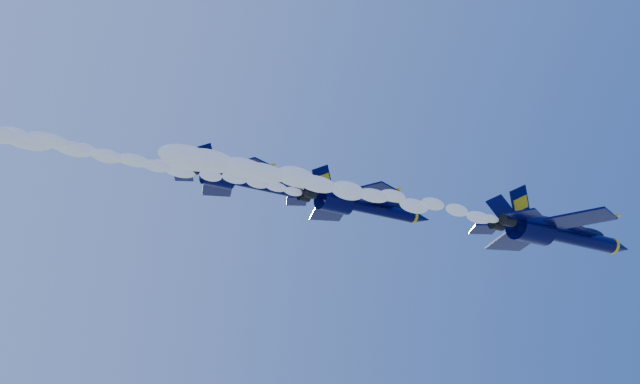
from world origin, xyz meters
TOP-DOWN VIEW (x-y plane):
  - jet_lead at (18.81, -12.74)m, footprint 18.66×15.31m
  - smoke_trail_jet_lead at (-5.53, -12.74)m, footprint 32.73×1.93m
  - jet_second at (3.73, -0.80)m, footprint 15.94×13.08m
  - smoke_trail_jet_second at (-19.45, -0.80)m, footprint 32.73×1.65m
  - jet_third at (-6.21, 5.87)m, footprint 14.89×12.21m
  - smoke_trail_jet_third at (-28.94, 5.87)m, footprint 32.73×1.54m

SIDE VIEW (x-z plane):
  - smoke_trail_jet_lead at x=-5.53m, z-range 147.62..149.35m
  - jet_lead at x=18.81m, z-range 145.41..152.34m
  - smoke_trail_jet_second at x=-19.45m, z-range 151.42..152.90m
  - jet_second at x=3.73m, z-range 149.56..155.48m
  - smoke_trail_jet_third at x=-28.94m, z-range 154.27..155.66m
  - jet_third at x=-6.21m, z-range 152.55..158.08m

